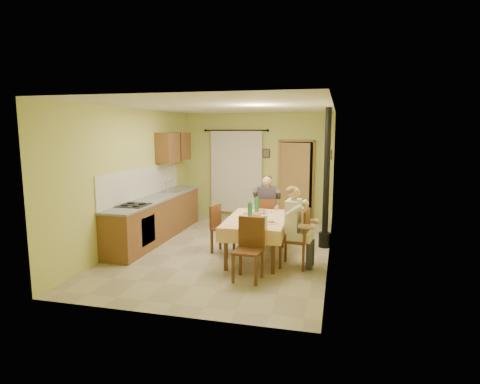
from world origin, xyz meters
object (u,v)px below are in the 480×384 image
(chair_right, at_px, (295,250))
(chair_near, at_px, (248,262))
(stove_flue, at_px, (326,197))
(chair_left, at_px, (222,238))
(man_far, at_px, (267,201))
(dining_table, at_px, (257,238))
(man_right, at_px, (295,217))
(chair_far, at_px, (266,228))

(chair_right, bearing_deg, chair_near, 147.44)
(stove_flue, bearing_deg, chair_left, -155.99)
(man_far, relative_size, stove_flue, 0.50)
(dining_table, height_order, stove_flue, stove_flue)
(chair_near, bearing_deg, chair_left, -54.00)
(stove_flue, bearing_deg, chair_right, -108.84)
(chair_left, height_order, man_far, man_far)
(chair_right, relative_size, stove_flue, 0.37)
(chair_left, xyz_separation_m, man_right, (1.45, -0.47, 0.59))
(chair_right, bearing_deg, man_far, 33.88)
(chair_far, bearing_deg, man_far, 90.00)
(chair_right, distance_m, stove_flue, 1.58)
(dining_table, bearing_deg, chair_right, -24.21)
(chair_far, bearing_deg, chair_near, -92.93)
(chair_left, distance_m, man_far, 1.33)
(chair_near, bearing_deg, chair_right, -124.34)
(chair_left, relative_size, stove_flue, 0.33)
(chair_right, bearing_deg, chair_far, 34.05)
(dining_table, xyz_separation_m, chair_far, (-0.02, 1.13, -0.09))
(chair_left, bearing_deg, man_far, 158.69)
(stove_flue, bearing_deg, man_right, -109.46)
(chair_near, distance_m, chair_right, 1.05)
(man_right, relative_size, stove_flue, 0.50)
(dining_table, relative_size, chair_left, 1.98)
(chair_right, bearing_deg, dining_table, 73.98)
(chair_right, bearing_deg, stove_flue, -13.01)
(chair_left, height_order, man_right, man_right)
(chair_right, xyz_separation_m, man_far, (-0.77, 1.44, 0.59))
(man_far, bearing_deg, chair_near, -92.91)
(chair_right, height_order, chair_left, chair_right)
(chair_far, bearing_deg, chair_left, -132.01)
(chair_far, xyz_separation_m, chair_left, (-0.70, -0.95, -0.00))
(chair_far, distance_m, chair_right, 1.62)
(man_right, bearing_deg, man_far, 33.42)
(chair_near, distance_m, man_far, 2.34)
(chair_left, bearing_deg, dining_table, 90.76)
(chair_near, bearing_deg, man_far, -83.06)
(dining_table, relative_size, stove_flue, 0.66)
(dining_table, bearing_deg, man_far, 88.55)
(chair_left, xyz_separation_m, stove_flue, (1.92, 0.85, 0.74))
(chair_left, distance_m, stove_flue, 2.22)
(chair_far, bearing_deg, chair_right, -67.57)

